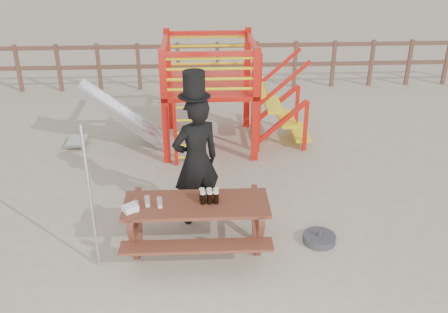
% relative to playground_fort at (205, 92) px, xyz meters
% --- Properties ---
extents(ground, '(60.00, 60.00, 0.00)m').
position_rel_playground_fort_xyz_m(ground, '(-0.12, -3.58, -1.07)').
color(ground, tan).
rests_on(ground, ground).
extents(back_fence, '(15.09, 0.09, 1.20)m').
position_rel_playground_fort_xyz_m(back_fence, '(-0.12, 3.42, -0.34)').
color(back_fence, brown).
rests_on(back_fence, ground).
extents(playground_fort, '(4.71, 1.84, 2.10)m').
position_rel_playground_fort_xyz_m(playground_fort, '(0.00, 0.00, 0.00)').
color(playground_fort, red).
rests_on(playground_fort, ground).
extents(picnic_table, '(1.91, 1.33, 0.73)m').
position_rel_playground_fort_xyz_m(picnic_table, '(-0.19, -3.46, -0.61)').
color(picnic_table, brown).
rests_on(picnic_table, ground).
extents(man_with_hat, '(0.83, 0.72, 2.28)m').
position_rel_playground_fort_xyz_m(man_with_hat, '(-0.19, -2.72, -0.05)').
color(man_with_hat, black).
rests_on(man_with_hat, ground).
extents(metal_pole, '(0.04, 0.04, 1.99)m').
position_rel_playground_fort_xyz_m(metal_pole, '(-1.47, -3.76, -0.08)').
color(metal_pole, '#B2B2B7').
rests_on(metal_pole, ground).
extents(parasol_base, '(0.45, 0.45, 0.19)m').
position_rel_playground_fort_xyz_m(parasol_base, '(1.50, -3.39, -1.02)').
color(parasol_base, '#36363B').
rests_on(parasol_base, ground).
extents(paper_bag, '(0.23, 0.22, 0.08)m').
position_rel_playground_fort_xyz_m(paper_bag, '(-1.03, -3.61, -0.30)').
color(paper_bag, white).
rests_on(paper_bag, picnic_table).
extents(stout_pints, '(0.25, 0.16, 0.17)m').
position_rel_playground_fort_xyz_m(stout_pints, '(-0.02, -3.44, -0.25)').
color(stout_pints, black).
rests_on(stout_pints, picnic_table).
extents(empty_glasses, '(0.36, 0.18, 0.15)m').
position_rel_playground_fort_xyz_m(empty_glasses, '(-0.81, -3.56, -0.27)').
color(empty_glasses, silver).
rests_on(empty_glasses, picnic_table).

